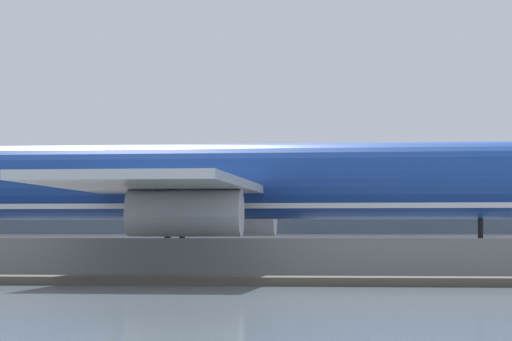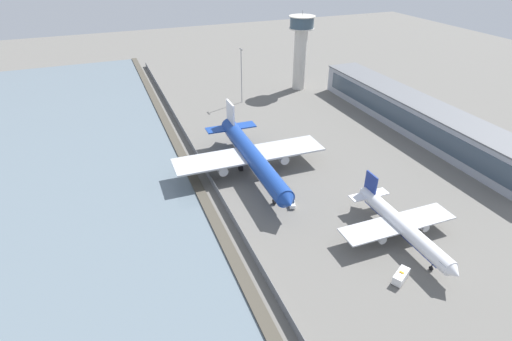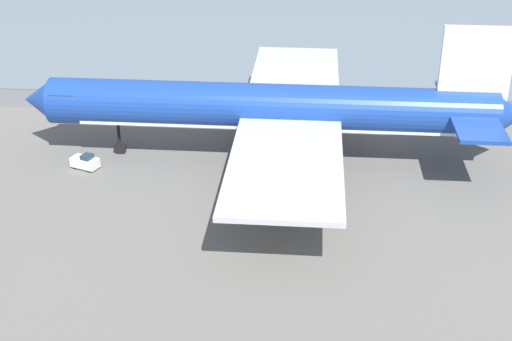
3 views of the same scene
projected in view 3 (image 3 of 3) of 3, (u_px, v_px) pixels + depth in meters
name	position (u px, v px, depth m)	size (l,w,h in m)	color
ground_plane	(266.00, 165.00, 83.86)	(500.00, 500.00, 0.00)	#66635E
waterfront_lagoon	(285.00, 13.00, 147.11)	(320.00, 98.00, 0.01)	slate
shoreline_seawall	(274.00, 100.00, 102.01)	(320.00, 3.00, 0.50)	#474238
perimeter_fence	(272.00, 105.00, 97.52)	(280.00, 0.10, 2.62)	slate
cargo_jet_blue	(276.00, 109.00, 82.48)	(58.31, 49.83, 16.81)	#193D93
baggage_tug	(85.00, 162.00, 82.79)	(3.56, 2.66, 1.80)	white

